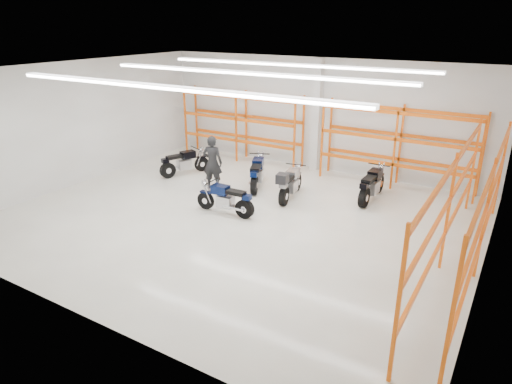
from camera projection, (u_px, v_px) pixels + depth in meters
The scene contains 12 objects.
ground at pixel (238, 217), 14.43m from camera, with size 14.00×14.00×0.00m, color beige.
room_shell at pixel (237, 114), 13.29m from camera, with size 14.02×12.02×4.51m.
motorcycle_main at pixel (227, 200), 14.50m from camera, with size 2.10×0.70×1.03m.
motorcycle_back_a at pixel (182, 163), 18.19m from camera, with size 1.05×2.01×1.05m.
motorcycle_back_b at pixel (257, 174), 16.80m from camera, with size 1.12×2.20×1.14m.
motorcycle_back_c at pixel (289, 184), 15.67m from camera, with size 0.81×2.28×1.17m.
motorcycle_back_d at pixel (371, 186), 15.59m from camera, with size 0.76×2.30×1.13m.
standing_man at pixel (213, 163), 16.54m from camera, with size 0.73×0.48×1.99m, color black.
structural_column at pixel (317, 116), 18.30m from camera, with size 0.32×0.32×4.50m, color white.
pallet_racking_back_left at pixel (241, 120), 19.83m from camera, with size 5.67×0.87×3.00m.
pallet_racking_back_right at pixel (398, 139), 16.54m from camera, with size 5.67×0.87×3.00m.
pallet_racking_side at pixel (468, 204), 10.65m from camera, with size 0.87×9.07×3.00m.
Camera 1 is at (7.34, -11.01, 5.85)m, focal length 32.00 mm.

